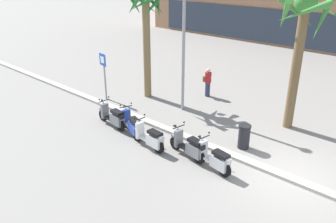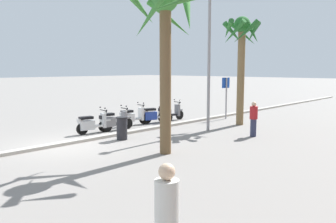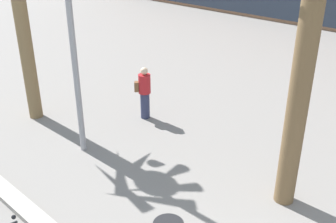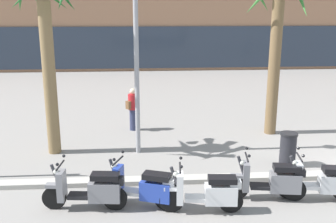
% 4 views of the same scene
% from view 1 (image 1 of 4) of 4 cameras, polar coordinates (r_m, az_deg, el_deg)
% --- Properties ---
extents(ground_plane, '(200.00, 200.00, 0.00)m').
position_cam_1_polar(ground_plane, '(12.35, 19.46, -10.24)').
color(ground_plane, gray).
extents(curb_strip, '(60.00, 0.36, 0.12)m').
position_cam_1_polar(curb_strip, '(12.21, 19.25, -10.27)').
color(curb_strip, '#ADA89E').
rests_on(curb_strip, ground).
extents(scooter_grey_lead_nearest, '(1.86, 0.57, 1.17)m').
position_cam_1_polar(scooter_grey_lead_nearest, '(15.00, -9.03, -0.91)').
color(scooter_grey_lead_nearest, black).
rests_on(scooter_grey_lead_nearest, ground).
extents(scooter_blue_last_in_row, '(1.72, 0.84, 1.17)m').
position_cam_1_polar(scooter_blue_last_in_row, '(14.24, -5.97, -2.15)').
color(scooter_blue_last_in_row, black).
rests_on(scooter_blue_last_in_row, ground).
extents(scooter_white_mid_front, '(1.80, 0.56, 1.17)m').
position_cam_1_polar(scooter_white_mid_front, '(13.15, -3.01, -4.33)').
color(scooter_white_mid_front, black).
rests_on(scooter_white_mid_front, ground).
extents(scooter_grey_second_in_line, '(1.80, 0.62, 1.17)m').
position_cam_1_polar(scooter_grey_second_in_line, '(12.54, 3.59, -5.78)').
color(scooter_grey_second_in_line, black).
rests_on(scooter_grey_second_in_line, ground).
extents(scooter_silver_gap_after_mid, '(1.73, 0.63, 1.17)m').
position_cam_1_polar(scooter_silver_gap_after_mid, '(11.92, 7.64, -7.72)').
color(scooter_silver_gap_after_mid, black).
rests_on(scooter_silver_gap_after_mid, ground).
extents(crossing_sign, '(0.60, 0.16, 2.40)m').
position_cam_1_polar(crossing_sign, '(17.84, -10.49, 6.56)').
color(crossing_sign, '#939399').
rests_on(crossing_sign, ground).
extents(palm_tree_far_corner, '(2.15, 2.14, 5.54)m').
position_cam_1_polar(palm_tree_far_corner, '(17.42, -3.61, 15.29)').
color(palm_tree_far_corner, olive).
rests_on(palm_tree_far_corner, ground).
extents(palm_tree_near_sign, '(2.45, 2.56, 5.62)m').
position_cam_1_polar(palm_tree_near_sign, '(14.70, 21.22, 12.25)').
color(palm_tree_near_sign, brown).
rests_on(palm_tree_near_sign, ground).
extents(pedestrian_strolling_near_curb, '(0.43, 0.42, 1.52)m').
position_cam_1_polar(pedestrian_strolling_near_curb, '(18.29, 6.57, 4.90)').
color(pedestrian_strolling_near_curb, '#2D3351').
rests_on(pedestrian_strolling_near_curb, ground).
extents(litter_bin, '(0.48, 0.48, 0.95)m').
position_cam_1_polar(litter_bin, '(13.46, 12.42, -4.02)').
color(litter_bin, '#232328').
rests_on(litter_bin, ground).
extents(street_lamp, '(0.36, 0.36, 6.56)m').
position_cam_1_polar(street_lamp, '(15.63, 2.64, 14.01)').
color(street_lamp, '#939399').
rests_on(street_lamp, ground).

